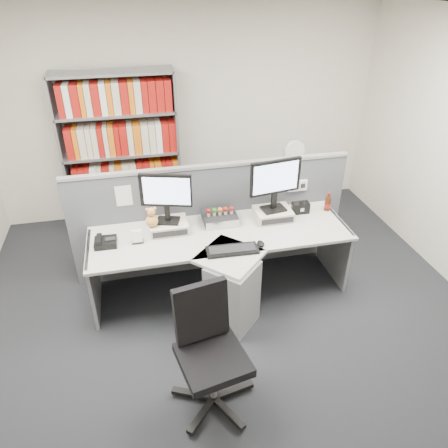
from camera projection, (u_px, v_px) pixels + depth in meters
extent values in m
plane|color=#26282D|center=(239.00, 344.00, 3.90)|extent=(5.50, 5.50, 0.00)
cube|color=silver|center=(189.00, 115.00, 5.49)|extent=(5.00, 0.04, 2.70)
cube|color=white|center=(248.00, 23.00, 2.50)|extent=(5.00, 5.50, 0.04)
cube|color=#52555D|center=(212.00, 219.00, 4.61)|extent=(3.00, 0.05, 1.25)
cube|color=#9F9FA4|center=(211.00, 166.00, 4.29)|extent=(3.00, 0.07, 0.03)
cube|color=white|center=(297.00, 185.00, 4.60)|extent=(0.22, 0.04, 0.12)
cube|color=white|center=(124.00, 194.00, 4.20)|extent=(0.16, 0.00, 0.22)
cube|color=white|center=(164.00, 190.00, 4.28)|extent=(0.16, 0.00, 0.22)
cube|color=white|center=(276.00, 179.00, 4.50)|extent=(0.16, 0.00, 0.22)
cube|color=#BBBBB4|center=(220.00, 234.00, 4.21)|extent=(2.60, 0.80, 0.03)
cube|color=#BBBBB4|center=(229.00, 257.00, 3.88)|extent=(0.74, 0.74, 0.03)
cube|color=gray|center=(232.00, 295.00, 3.97)|extent=(0.57, 0.57, 0.69)
cube|color=gray|center=(94.00, 279.00, 4.15)|extent=(0.03, 0.70, 0.72)
cube|color=gray|center=(334.00, 246.00, 4.63)|extent=(0.03, 0.70, 0.72)
cube|color=gray|center=(214.00, 244.00, 4.70)|extent=(2.50, 0.02, 0.45)
cube|color=beige|center=(169.00, 226.00, 4.22)|extent=(0.38, 0.30, 0.10)
cube|color=black|center=(170.00, 234.00, 4.10)|extent=(0.34, 0.01, 0.06)
cube|color=beige|center=(273.00, 214.00, 4.43)|extent=(0.38, 0.30, 0.10)
cube|color=black|center=(278.00, 221.00, 4.30)|extent=(0.34, 0.01, 0.06)
cube|color=black|center=(168.00, 221.00, 4.19)|extent=(0.26, 0.22, 0.02)
cube|color=black|center=(167.00, 213.00, 4.14)|extent=(0.06, 0.04, 0.18)
cube|color=black|center=(166.00, 190.00, 4.01)|extent=(0.49, 0.17, 0.33)
cube|color=#C1CEFF|center=(166.00, 191.00, 4.00)|extent=(0.44, 0.13, 0.28)
cube|color=black|center=(273.00, 209.00, 4.40)|extent=(0.26, 0.21, 0.02)
cube|color=black|center=(274.00, 200.00, 4.35)|extent=(0.06, 0.04, 0.20)
cube|color=black|center=(276.00, 177.00, 4.21)|extent=(0.54, 0.12, 0.36)
cube|color=#C1CEFF|center=(276.00, 178.00, 4.19)|extent=(0.48, 0.07, 0.30)
cube|color=black|center=(220.00, 218.00, 4.37)|extent=(0.34, 0.30, 0.09)
cube|color=silver|center=(223.00, 225.00, 4.24)|extent=(0.34, 0.01, 0.09)
cylinder|color=beige|center=(209.00, 215.00, 4.30)|extent=(0.03, 0.03, 0.03)
sphere|color=#A5140F|center=(208.00, 211.00, 4.27)|extent=(0.05, 0.05, 0.05)
cylinder|color=beige|center=(214.00, 214.00, 4.31)|extent=(0.03, 0.03, 0.03)
sphere|color=#19721E|center=(214.00, 210.00, 4.29)|extent=(0.05, 0.05, 0.05)
cylinder|color=beige|center=(220.00, 213.00, 4.32)|extent=(0.03, 0.03, 0.03)
sphere|color=orange|center=(220.00, 210.00, 4.30)|extent=(0.05, 0.05, 0.05)
cylinder|color=beige|center=(226.00, 213.00, 4.33)|extent=(0.03, 0.03, 0.03)
sphere|color=#593319|center=(226.00, 209.00, 4.31)|extent=(0.05, 0.05, 0.05)
cylinder|color=beige|center=(231.00, 212.00, 4.34)|extent=(0.03, 0.03, 0.03)
sphere|color=#A5140F|center=(231.00, 208.00, 4.32)|extent=(0.05, 0.05, 0.05)
cylinder|color=beige|center=(225.00, 213.00, 4.33)|extent=(0.03, 0.03, 0.03)
sphere|color=#A5140F|center=(225.00, 209.00, 4.31)|extent=(0.05, 0.05, 0.05)
cube|color=black|center=(232.00, 250.00, 3.92)|extent=(0.49, 0.20, 0.03)
cube|color=black|center=(232.00, 249.00, 3.91)|extent=(0.44, 0.15, 0.01)
ellipsoid|color=black|center=(261.00, 244.00, 4.00)|extent=(0.07, 0.11, 0.04)
cube|color=black|center=(106.00, 242.00, 4.00)|extent=(0.21, 0.19, 0.06)
cube|color=black|center=(99.00, 239.00, 3.97)|extent=(0.05, 0.17, 0.03)
cube|color=black|center=(110.00, 239.00, 3.99)|extent=(0.10, 0.06, 0.01)
cube|color=black|center=(138.00, 241.00, 4.05)|extent=(0.11, 0.07, 0.02)
cube|color=white|center=(137.00, 237.00, 4.00)|extent=(0.10, 0.04, 0.11)
cube|color=white|center=(137.00, 234.00, 4.03)|extent=(0.10, 0.04, 0.11)
sphere|color=#D49146|center=(152.00, 221.00, 4.09)|extent=(0.12, 0.12, 0.12)
sphere|color=#D49146|center=(151.00, 212.00, 4.03)|extent=(0.08, 0.08, 0.08)
sphere|color=#D49146|center=(147.00, 210.00, 4.01)|extent=(0.03, 0.03, 0.03)
sphere|color=#D49146|center=(155.00, 209.00, 4.03)|extent=(0.03, 0.03, 0.03)
cube|color=black|center=(301.00, 208.00, 4.52)|extent=(0.18, 0.10, 0.12)
cylinder|color=#3F190A|center=(328.00, 204.00, 4.56)|extent=(0.06, 0.06, 0.16)
cylinder|color=#A5140F|center=(327.00, 205.00, 4.57)|extent=(0.07, 0.07, 0.04)
cylinder|color=#3F190A|center=(329.00, 195.00, 4.50)|extent=(0.02, 0.02, 0.04)
cylinder|color=#A5140F|center=(329.00, 193.00, 4.49)|extent=(0.03, 0.03, 0.01)
cube|color=gray|center=(64.00, 159.00, 5.12)|extent=(0.03, 0.40, 2.00)
cube|color=gray|center=(177.00, 149.00, 5.38)|extent=(0.03, 0.40, 2.00)
cube|color=gray|center=(122.00, 149.00, 5.41)|extent=(1.40, 0.02, 2.00)
cube|color=gray|center=(131.00, 221.00, 5.76)|extent=(1.38, 0.40, 0.03)
cube|color=gray|center=(127.00, 188.00, 5.50)|extent=(1.38, 0.40, 0.03)
cube|color=gray|center=(122.00, 152.00, 5.24)|extent=(1.38, 0.40, 0.03)
cube|color=gray|center=(116.00, 113.00, 4.98)|extent=(1.38, 0.40, 0.03)
cube|color=gray|center=(111.00, 72.00, 4.74)|extent=(1.38, 0.40, 0.03)
cube|color=#A5140F|center=(129.00, 210.00, 5.63)|extent=(1.24, 0.28, 0.36)
cube|color=orange|center=(125.00, 176.00, 5.37)|extent=(1.24, 0.28, 0.36)
cube|color=beige|center=(120.00, 138.00, 5.11)|extent=(1.24, 0.28, 0.36)
cube|color=white|center=(114.00, 97.00, 4.86)|extent=(1.24, 0.28, 0.36)
cube|color=gray|center=(289.00, 199.00, 5.61)|extent=(0.45, 0.60, 0.70)
cube|color=black|center=(299.00, 198.00, 5.27)|extent=(0.40, 0.02, 0.28)
cube|color=black|center=(297.00, 220.00, 5.44)|extent=(0.40, 0.02, 0.28)
cylinder|color=white|center=(292.00, 174.00, 5.42)|extent=(0.17, 0.17, 0.03)
cylinder|color=white|center=(292.00, 167.00, 5.37)|extent=(0.03, 0.03, 0.17)
cylinder|color=white|center=(294.00, 151.00, 5.24)|extent=(0.28, 0.10, 0.28)
cylinder|color=silver|center=(293.00, 151.00, 5.26)|extent=(0.28, 0.09, 0.28)
cylinder|color=silver|center=(213.00, 380.00, 3.24)|extent=(0.05, 0.05, 0.42)
cube|color=black|center=(213.00, 360.00, 3.12)|extent=(0.56, 0.56, 0.07)
cube|color=black|center=(201.00, 311.00, 3.14)|extent=(0.43, 0.19, 0.49)
cube|color=black|center=(235.00, 390.00, 3.42)|extent=(0.32, 0.11, 0.04)
cylinder|color=black|center=(249.00, 386.00, 3.47)|extent=(0.05, 0.05, 0.03)
cube|color=black|center=(212.00, 378.00, 3.51)|extent=(0.09, 0.32, 0.04)
cylinder|color=black|center=(211.00, 368.00, 3.63)|extent=(0.05, 0.05, 0.03)
cube|color=black|center=(191.00, 394.00, 3.39)|extent=(0.31, 0.18, 0.04)
cylinder|color=black|center=(176.00, 392.00, 3.42)|extent=(0.05, 0.05, 0.03)
cube|color=black|center=(201.00, 417.00, 3.21)|extent=(0.25, 0.26, 0.04)
cylinder|color=black|center=(192.00, 431.00, 3.13)|extent=(0.05, 0.05, 0.03)
cube|color=black|center=(230.00, 414.00, 3.23)|extent=(0.20, 0.30, 0.04)
cylinder|color=black|center=(241.00, 427.00, 3.16)|extent=(0.05, 0.05, 0.03)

